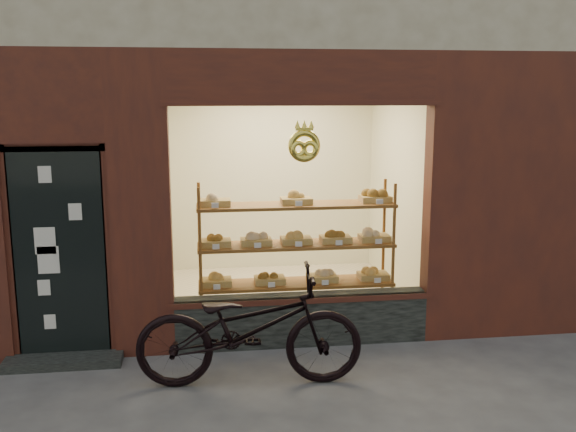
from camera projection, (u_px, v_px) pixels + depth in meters
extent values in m
cube|color=black|center=(302.00, 319.00, 6.91)|extent=(2.70, 0.25, 0.55)
cube|color=black|center=(60.00, 254.00, 6.37)|extent=(0.90, 0.04, 2.15)
cube|color=black|center=(64.00, 361.00, 6.41)|extent=(1.15, 0.35, 0.08)
torus|color=#F4D94C|center=(304.00, 146.00, 6.46)|extent=(0.33, 0.07, 0.33)
cube|color=brown|center=(296.00, 325.00, 7.37)|extent=(2.20, 0.45, 0.04)
cube|color=brown|center=(296.00, 283.00, 7.28)|extent=(2.20, 0.45, 0.03)
cube|color=brown|center=(296.00, 245.00, 7.19)|extent=(2.20, 0.45, 0.04)
cube|color=brown|center=(296.00, 205.00, 7.11)|extent=(2.20, 0.45, 0.04)
cylinder|color=brown|center=(200.00, 266.00, 6.89)|extent=(0.04, 0.04, 1.70)
cylinder|color=brown|center=(393.00, 259.00, 7.17)|extent=(0.04, 0.04, 1.70)
cylinder|color=brown|center=(200.00, 257.00, 7.26)|extent=(0.04, 0.04, 1.70)
cylinder|color=brown|center=(383.00, 250.00, 7.55)|extent=(0.04, 0.04, 1.70)
cube|color=olive|center=(216.00, 282.00, 7.14)|extent=(0.34, 0.24, 0.07)
sphere|color=#B17C30|center=(216.00, 275.00, 7.13)|extent=(0.11, 0.11, 0.11)
cube|color=silver|center=(217.00, 287.00, 6.96)|extent=(0.07, 0.01, 0.05)
cube|color=olive|center=(270.00, 280.00, 7.23)|extent=(0.34, 0.24, 0.07)
sphere|color=brown|center=(270.00, 273.00, 7.21)|extent=(0.11, 0.11, 0.11)
cube|color=silver|center=(272.00, 285.00, 7.05)|extent=(0.08, 0.01, 0.05)
cube|color=olive|center=(322.00, 278.00, 7.31)|extent=(0.34, 0.24, 0.07)
sphere|color=tan|center=(322.00, 271.00, 7.29)|extent=(0.11, 0.11, 0.11)
cube|color=silver|center=(325.00, 283.00, 7.13)|extent=(0.07, 0.01, 0.05)
cube|color=olive|center=(373.00, 276.00, 7.39)|extent=(0.34, 0.24, 0.07)
sphere|color=#B17C30|center=(373.00, 269.00, 7.37)|extent=(0.11, 0.11, 0.11)
cube|color=silver|center=(378.00, 280.00, 7.21)|extent=(0.08, 0.01, 0.05)
cube|color=olive|center=(215.00, 243.00, 7.06)|extent=(0.34, 0.24, 0.07)
sphere|color=brown|center=(215.00, 235.00, 7.04)|extent=(0.11, 0.11, 0.11)
cube|color=silver|center=(216.00, 247.00, 6.88)|extent=(0.07, 0.01, 0.06)
cube|color=olive|center=(256.00, 241.00, 7.12)|extent=(0.34, 0.24, 0.07)
sphere|color=tan|center=(256.00, 234.00, 7.10)|extent=(0.11, 0.11, 0.11)
cube|color=silver|center=(258.00, 245.00, 6.94)|extent=(0.07, 0.01, 0.06)
cube|color=olive|center=(296.00, 240.00, 7.18)|extent=(0.34, 0.24, 0.07)
sphere|color=#B17C30|center=(296.00, 233.00, 7.16)|extent=(0.11, 0.11, 0.11)
cube|color=silver|center=(299.00, 244.00, 7.00)|extent=(0.07, 0.01, 0.06)
cube|color=olive|center=(335.00, 239.00, 7.24)|extent=(0.34, 0.24, 0.07)
sphere|color=brown|center=(336.00, 232.00, 7.22)|extent=(0.11, 0.11, 0.11)
cube|color=silver|center=(339.00, 243.00, 7.06)|extent=(0.07, 0.01, 0.06)
cube|color=olive|center=(374.00, 238.00, 7.30)|extent=(0.34, 0.24, 0.07)
sphere|color=tan|center=(374.00, 231.00, 7.28)|extent=(0.11, 0.11, 0.11)
cube|color=silver|center=(379.00, 241.00, 7.12)|extent=(0.08, 0.01, 0.06)
cube|color=olive|center=(215.00, 203.00, 6.97)|extent=(0.34, 0.24, 0.07)
sphere|color=tan|center=(214.00, 195.00, 6.96)|extent=(0.11, 0.11, 0.11)
cube|color=silver|center=(215.00, 205.00, 6.79)|extent=(0.07, 0.01, 0.06)
cube|color=olive|center=(296.00, 201.00, 7.10)|extent=(0.34, 0.24, 0.07)
sphere|color=#B17C30|center=(296.00, 193.00, 7.08)|extent=(0.11, 0.11, 0.11)
cube|color=silver|center=(299.00, 203.00, 6.92)|extent=(0.07, 0.01, 0.06)
cube|color=olive|center=(375.00, 199.00, 7.22)|extent=(0.34, 0.24, 0.07)
sphere|color=brown|center=(375.00, 191.00, 7.20)|extent=(0.11, 0.11, 0.11)
cube|color=silver|center=(380.00, 202.00, 7.04)|extent=(0.08, 0.01, 0.06)
imported|color=black|center=(249.00, 328.00, 5.90)|extent=(2.12, 0.86, 1.09)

